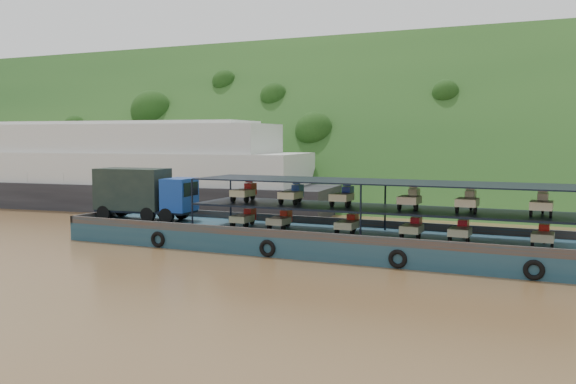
% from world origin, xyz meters
% --- Properties ---
extents(ground, '(160.00, 160.00, 0.00)m').
position_xyz_m(ground, '(0.00, 0.00, 0.00)').
color(ground, brown).
rests_on(ground, ground).
extents(hillside, '(140.00, 39.60, 39.60)m').
position_xyz_m(hillside, '(0.00, 36.00, 0.00)').
color(hillside, '#173814').
rests_on(hillside, ground).
extents(cargo_barge, '(35.01, 7.18, 4.93)m').
position_xyz_m(cargo_barge, '(0.91, -1.89, 1.23)').
color(cargo_barge, '#15384A').
rests_on(cargo_barge, ground).
extents(passenger_ferry, '(44.39, 15.47, 8.80)m').
position_xyz_m(passenger_ferry, '(-24.87, 13.51, 3.81)').
color(passenger_ferry, black).
rests_on(passenger_ferry, ground).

